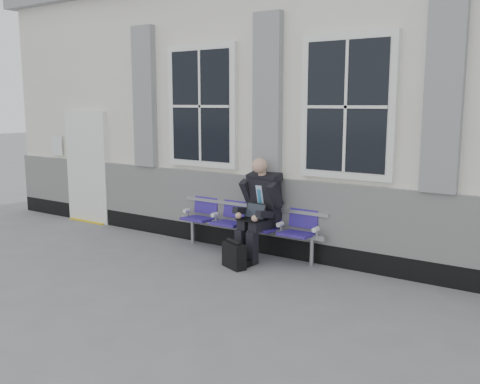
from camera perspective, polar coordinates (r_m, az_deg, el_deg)
The scene contains 5 objects.
ground at distance 6.70m, azimuth 2.91°, elevation -10.63°, with size 70.00×70.00×0.00m, color slate.
station_building at distance 9.44m, azimuth 14.18°, elevation 8.70°, with size 14.40×4.40×4.49m.
bench at distance 8.22m, azimuth 0.93°, elevation -2.83°, with size 2.60×0.47×0.91m.
businessman at distance 7.90m, azimuth 2.12°, elevation -1.45°, with size 0.65×0.87×1.51m.
briefcase at distance 7.57m, azimuth -0.64°, elevation -6.74°, with size 0.43×0.31×0.41m.
Camera 1 is at (3.28, -5.37, 2.30)m, focal length 40.00 mm.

